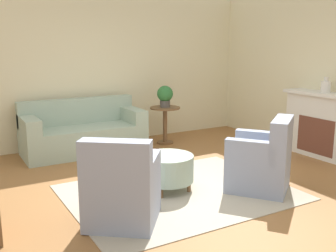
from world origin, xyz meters
The scene contains 11 objects.
ground_plane centered at (0.00, 0.00, 0.00)m, with size 16.00×16.00×0.00m, color #996638.
wall_back centered at (0.00, 3.02, 1.40)m, with size 9.92×0.12×2.80m.
rug centered at (0.00, 0.00, 0.01)m, with size 2.74×2.11×0.01m.
couch centered at (-0.44, 2.46, 0.34)m, with size 2.04×0.88×0.91m.
armchair_left centered at (-0.98, -0.44, 0.37)m, with size 1.00×1.00×0.95m.
armchair_right centered at (0.98, -0.44, 0.37)m, with size 1.00×1.00×0.95m.
ottoman_table centered at (-0.09, 0.16, 0.30)m, with size 0.67×0.67×0.46m.
side_table centered at (1.09, 2.29, 0.47)m, with size 0.56×0.56×0.69m.
fireplace centered at (2.91, 0.20, 0.57)m, with size 0.44×1.40×1.08m.
vase_mantel_near centered at (2.89, 0.20, 1.18)m, with size 0.16×0.16×0.25m.
potted_plant_on_side_table centered at (1.09, 2.29, 0.92)m, with size 0.30×0.30×0.40m.
Camera 1 is at (-2.47, -3.99, 1.86)m, focal length 42.00 mm.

